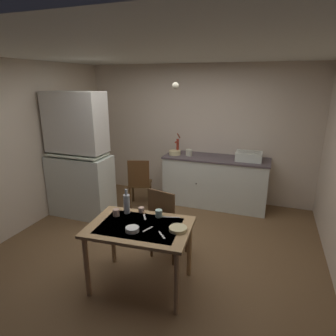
# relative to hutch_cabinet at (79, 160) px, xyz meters

# --- Properties ---
(ground_plane) EXTENTS (5.37, 5.37, 0.00)m
(ground_plane) POSITION_rel_hutch_cabinet_xyz_m (1.64, -0.58, -0.98)
(ground_plane) COLOR brown
(wall_back) EXTENTS (4.47, 0.10, 2.55)m
(wall_back) POSITION_rel_hutch_cabinet_xyz_m (1.64, 1.55, 0.30)
(wall_back) COLOR beige
(wall_back) RESTS_ON ground
(wall_left) EXTENTS (0.10, 4.27, 2.55)m
(wall_left) POSITION_rel_hutch_cabinet_xyz_m (-0.60, -0.58, 0.30)
(wall_left) COLOR beige
(wall_left) RESTS_ON ground
(ceiling_slab) EXTENTS (4.47, 4.27, 0.10)m
(ceiling_slab) POSITION_rel_hutch_cabinet_xyz_m (1.64, -0.58, 1.62)
(ceiling_slab) COLOR silver
(hutch_cabinet) EXTENTS (1.05, 0.52, 2.09)m
(hutch_cabinet) POSITION_rel_hutch_cabinet_xyz_m (0.00, 0.00, 0.00)
(hutch_cabinet) COLOR silver
(hutch_cabinet) RESTS_ON ground
(counter_cabinet) EXTENTS (1.89, 0.64, 0.92)m
(counter_cabinet) POSITION_rel_hutch_cabinet_xyz_m (2.08, 1.18, -0.52)
(counter_cabinet) COLOR silver
(counter_cabinet) RESTS_ON ground
(sink_basin) EXTENTS (0.44, 0.34, 0.15)m
(sink_basin) POSITION_rel_hutch_cabinet_xyz_m (2.65, 1.18, 0.01)
(sink_basin) COLOR silver
(sink_basin) RESTS_ON counter_cabinet
(hand_pump) EXTENTS (0.05, 0.27, 0.39)m
(hand_pump) POSITION_rel_hutch_cabinet_xyz_m (1.33, 1.22, 0.11)
(hand_pump) COLOR maroon
(hand_pump) RESTS_ON counter_cabinet
(mixing_bowl_counter) EXTENTS (0.22, 0.22, 0.08)m
(mixing_bowl_counter) POSITION_rel_hutch_cabinet_xyz_m (1.31, 1.13, -0.03)
(mixing_bowl_counter) COLOR beige
(mixing_bowl_counter) RESTS_ON counter_cabinet
(stoneware_crock) EXTENTS (0.12, 0.12, 0.12)m
(stoneware_crock) POSITION_rel_hutch_cabinet_xyz_m (1.58, 1.15, -0.01)
(stoneware_crock) COLOR beige
(stoneware_crock) RESTS_ON counter_cabinet
(dining_table) EXTENTS (1.16, 0.83, 0.76)m
(dining_table) POSITION_rel_hutch_cabinet_xyz_m (1.73, -1.32, -0.33)
(dining_table) COLOR tan
(dining_table) RESTS_ON ground
(chair_far_side) EXTENTS (0.48, 0.48, 0.98)m
(chair_far_side) POSITION_rel_hutch_cabinet_xyz_m (1.82, -0.72, -0.47)
(chair_far_side) COLOR #50361D
(chair_far_side) RESTS_ON ground
(chair_by_counter) EXTENTS (0.50, 0.50, 0.92)m
(chair_by_counter) POSITION_rel_hutch_cabinet_xyz_m (0.82, 0.60, -0.49)
(chair_by_counter) COLOR #4D3318
(chair_by_counter) RESTS_ON ground
(serving_bowl_wide) EXTENTS (0.19, 0.19, 0.04)m
(serving_bowl_wide) POSITION_rel_hutch_cabinet_xyz_m (2.16, -1.28, -0.21)
(serving_bowl_wide) COLOR beige
(serving_bowl_wide) RESTS_ON dining_table
(soup_bowl_small) EXTENTS (0.14, 0.14, 0.05)m
(soup_bowl_small) POSITION_rel_hutch_cabinet_xyz_m (1.71, -1.46, -0.20)
(soup_bowl_small) COLOR white
(soup_bowl_small) RESTS_ON dining_table
(mug_dark) EXTENTS (0.08, 0.08, 0.08)m
(mug_dark) POSITION_rel_hutch_cabinet_xyz_m (1.85, -1.05, -0.18)
(mug_dark) COLOR #ADD1C1
(mug_dark) RESTS_ON dining_table
(teacup_cream) EXTENTS (0.08, 0.08, 0.08)m
(teacup_cream) POSITION_rel_hutch_cabinet_xyz_m (1.38, -1.20, -0.18)
(teacup_cream) COLOR tan
(teacup_cream) RESTS_ON dining_table
(teacup_mint) EXTENTS (0.07, 0.07, 0.06)m
(teacup_mint) POSITION_rel_hutch_cabinet_xyz_m (1.61, -1.01, -0.19)
(teacup_mint) COLOR tan
(teacup_mint) RESTS_ON dining_table
(glass_bottle) EXTENTS (0.07, 0.07, 0.30)m
(glass_bottle) POSITION_rel_hutch_cabinet_xyz_m (1.46, -1.09, -0.10)
(glass_bottle) COLOR #B7BCC1
(glass_bottle) RESTS_ON dining_table
(table_knife) EXTENTS (0.20, 0.07, 0.00)m
(table_knife) POSITION_rel_hutch_cabinet_xyz_m (1.99, -1.02, -0.22)
(table_knife) COLOR silver
(table_knife) RESTS_ON dining_table
(teaspoon_near_bowl) EXTENTS (0.07, 0.14, 0.00)m
(teaspoon_near_bowl) POSITION_rel_hutch_cabinet_xyz_m (1.85, -1.37, -0.22)
(teaspoon_near_bowl) COLOR beige
(teaspoon_near_bowl) RESTS_ON dining_table
(teaspoon_by_cup) EXTENTS (0.12, 0.13, 0.00)m
(teaspoon_by_cup) POSITION_rel_hutch_cabinet_xyz_m (2.03, -1.43, -0.22)
(teaspoon_by_cup) COLOR beige
(teaspoon_by_cup) RESTS_ON dining_table
(serving_spoon) EXTENTS (0.09, 0.14, 0.00)m
(serving_spoon) POSITION_rel_hutch_cabinet_xyz_m (1.70, -1.12, -0.22)
(serving_spoon) COLOR beige
(serving_spoon) RESTS_ON dining_table
(pendant_bulb) EXTENTS (0.08, 0.08, 0.08)m
(pendant_bulb) POSITION_rel_hutch_cabinet_xyz_m (1.84, -0.44, 1.22)
(pendant_bulb) COLOR #F9EFCC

